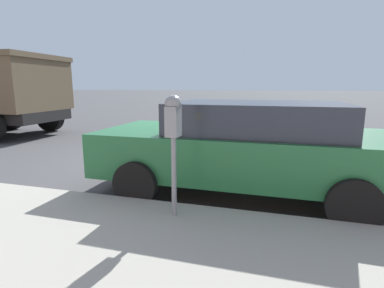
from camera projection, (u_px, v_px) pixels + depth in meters
name	position (u px, v px, depth m)	size (l,w,h in m)	color
ground_plane	(174.00, 167.00, 6.28)	(220.00, 220.00, 0.00)	#424244
parking_meter	(173.00, 125.00, 3.37)	(0.21, 0.19, 1.42)	gray
car_green	(247.00, 145.00, 4.61)	(2.12, 4.46, 1.43)	#1E5B33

